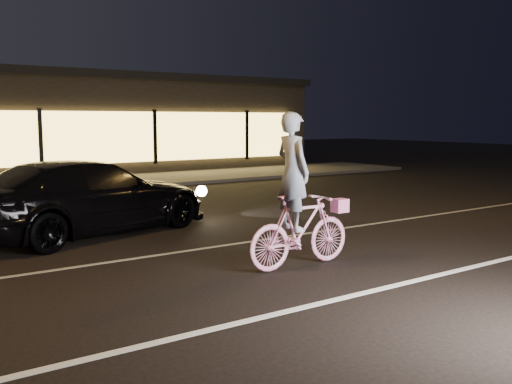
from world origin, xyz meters
TOP-DOWN VIEW (x-y plane):
  - ground at (0.00, 0.00)m, footprint 90.00×90.00m
  - lane_stripe_near at (0.00, -1.50)m, footprint 60.00×0.12m
  - lane_stripe_far at (0.00, 2.00)m, footprint 60.00×0.10m
  - sidewalk at (0.00, 13.00)m, footprint 30.00×4.00m
  - storefront at (0.00, 18.97)m, footprint 25.40×8.42m
  - cyclist at (0.11, 0.05)m, footprint 1.90×0.66m
  - sedan at (-1.69, 4.43)m, footprint 5.52×3.43m

SIDE VIEW (x-z plane):
  - ground at x=0.00m, z-range 0.00..0.00m
  - lane_stripe_near at x=0.00m, z-range 0.00..0.01m
  - lane_stripe_far at x=0.00m, z-range 0.00..0.01m
  - sidewalk at x=0.00m, z-range 0.00..0.12m
  - sedan at x=-1.69m, z-range 0.00..1.49m
  - cyclist at x=0.11m, z-range -0.35..2.05m
  - storefront at x=0.00m, z-range 0.05..4.25m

